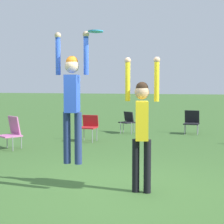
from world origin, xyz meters
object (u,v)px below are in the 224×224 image
object	(u,v)px
camping_chair_0	(12,131)
camping_chair_1	(128,120)
person_jumping	(72,94)
frisbee	(96,31)
camping_chair_3	(192,121)
person_defending	(142,121)
camping_chair_4	(89,125)

from	to	relation	value
camping_chair_0	camping_chair_1	world-z (taller)	camping_chair_0
person_jumping	camping_chair_0	xyz separation A→B (m)	(-3.15, 3.34, -1.12)
person_jumping	frisbee	size ratio (longest dim) A/B	8.82
person_jumping	camping_chair_0	distance (m)	4.73
frisbee	camping_chair_3	distance (m)	8.25
person_defending	camping_chair_0	size ratio (longest dim) A/B	2.48
camping_chair_1	frisbee	bearing A→B (deg)	135.87
camping_chair_3	camping_chair_4	distance (m)	3.96
camping_chair_1	camping_chair_3	distance (m)	2.28
frisbee	camping_chair_3	world-z (taller)	frisbee
camping_chair_1	camping_chair_3	size ratio (longest dim) A/B	0.92
person_jumping	camping_chair_1	bearing A→B (deg)	-6.13
camping_chair_1	camping_chair_3	bearing A→B (deg)	-132.30
person_jumping	camping_chair_4	size ratio (longest dim) A/B	2.67
person_jumping	camping_chair_1	distance (m)	7.55
camping_chair_1	camping_chair_4	world-z (taller)	camping_chair_4
person_defending	camping_chair_0	distance (m)	5.30
camping_chair_0	camping_chair_4	bearing A→B (deg)	-98.29
frisbee	camping_chair_3	size ratio (longest dim) A/B	0.29
person_jumping	camping_chair_1	world-z (taller)	person_jumping
person_defending	camping_chair_3	distance (m)	7.66
camping_chair_1	camping_chair_3	xyz separation A→B (m)	(2.23, 0.46, 0.00)
person_jumping	camping_chair_4	xyz separation A→B (m)	(-1.57, 5.22, -1.11)
person_jumping	camping_chair_4	distance (m)	5.57
frisbee	camping_chair_4	xyz separation A→B (m)	(-1.99, 5.27, -2.10)
frisbee	camping_chair_0	bearing A→B (deg)	136.46
person_jumping	camping_chair_3	world-z (taller)	person_jumping
camping_chair_0	person_defending	bearing A→B (deg)	175.58
camping_chair_1	camping_chair_4	size ratio (longest dim) A/B	0.95
person_defending	frisbee	size ratio (longest dim) A/B	9.04
camping_chair_3	camping_chair_4	xyz separation A→B (m)	(-2.95, -2.65, 0.03)
person_jumping	frisbee	xyz separation A→B (m)	(0.42, -0.05, 0.99)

